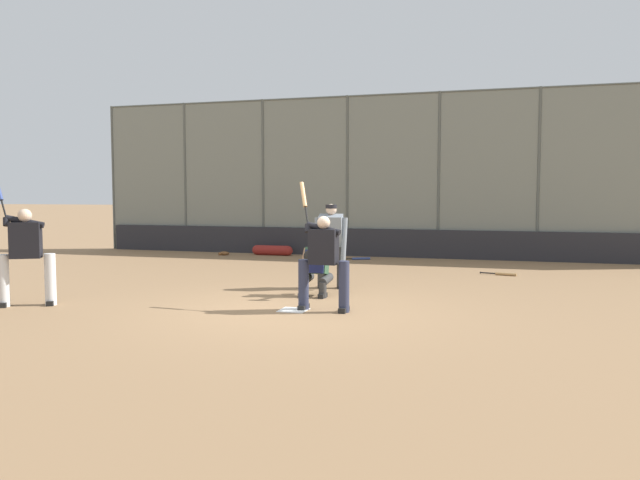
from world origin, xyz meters
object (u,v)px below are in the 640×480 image
batter_on_deck (26,253)px  spare_bat_by_padding (359,259)px  batter_at_plate (323,260)px  catcher_behind_plate (316,265)px  fielding_glove_on_dirt (224,253)px  umpire_home (331,243)px  spare_bat_near_backstop (503,274)px  equipment_bag_dugout_side (272,250)px

batter_on_deck → spare_bat_by_padding: batter_on_deck is taller
batter_at_plate → spare_bat_by_padding: 7.69m
catcher_behind_plate → fielding_glove_on_dirt: 7.99m
umpire_home → spare_bat_by_padding: bearing=-88.4°
batter_on_deck → fielding_glove_on_dirt: size_ratio=6.74×
umpire_home → fielding_glove_on_dirt: (4.84, -5.37, -0.82)m
batter_on_deck → spare_bat_near_backstop: batter_on_deck is taller
equipment_bag_dugout_side → umpire_home: bearing=120.8°
umpire_home → batter_at_plate: bearing=96.8°
spare_bat_near_backstop → equipment_bag_dugout_side: 7.23m
spare_bat_near_backstop → fielding_glove_on_dirt: size_ratio=2.54×
umpire_home → fielding_glove_on_dirt: 7.28m
spare_bat_near_backstop → spare_bat_by_padding: (3.88, -2.31, 0.00)m
batter_on_deck → equipment_bag_dugout_side: (-0.84, -9.06, -0.72)m
umpire_home → catcher_behind_plate: bearing=83.1°
equipment_bag_dugout_side → catcher_behind_plate: bearing=116.9°
umpire_home → spare_bat_by_padding: size_ratio=1.98×
batter_at_plate → spare_bat_by_padding: batter_at_plate is taller
batter_at_plate → fielding_glove_on_dirt: batter_at_plate is taller
batter_at_plate → spare_bat_by_padding: size_ratio=2.46×
spare_bat_near_backstop → spare_bat_by_padding: same height
umpire_home → batter_on_deck: batter_on_deck is taller
spare_bat_by_padding → batter_at_plate: bearing=-108.1°
catcher_behind_plate → equipment_bag_dugout_side: size_ratio=0.85×
spare_bat_near_backstop → catcher_behind_plate: bearing=-117.2°
spare_bat_near_backstop → umpire_home: bearing=-125.1°
fielding_glove_on_dirt → equipment_bag_dugout_side: 1.46m
spare_bat_by_padding → umpire_home: bearing=-109.7°
batter_at_plate → catcher_behind_plate: batter_at_plate is taller
spare_bat_by_padding → fielding_glove_on_dirt: (4.17, -0.11, 0.02)m
batter_at_plate → batter_on_deck: size_ratio=0.95×
fielding_glove_on_dirt → spare_bat_by_padding: bearing=178.5°
batter_on_deck → fielding_glove_on_dirt: (0.56, -8.64, -0.81)m
umpire_home → spare_bat_near_backstop: (-3.21, -2.95, -0.85)m
batter_at_plate → catcher_behind_plate: 1.45m
umpire_home → fielding_glove_on_dirt: bearing=-53.6°
spare_bat_near_backstop → batter_at_plate: bearing=-104.9°
fielding_glove_on_dirt → equipment_bag_dugout_side: bearing=-163.4°
batter_on_deck → batter_at_plate: bearing=162.1°
batter_on_deck → equipment_bag_dugout_side: bearing=-124.6°
spare_bat_by_padding → equipment_bag_dugout_side: size_ratio=0.65×
catcher_behind_plate → batter_on_deck: (4.27, 2.29, 0.31)m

